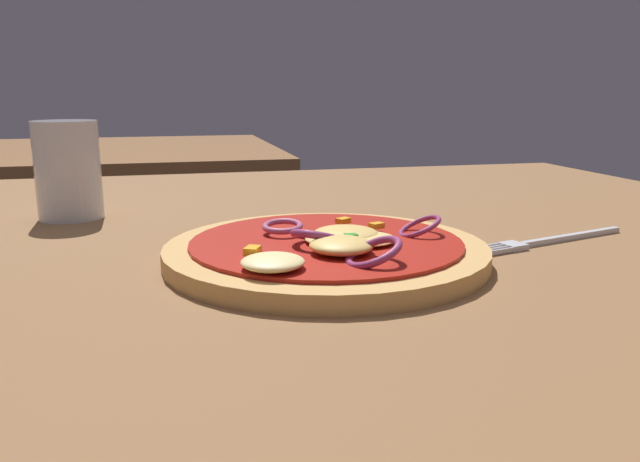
{
  "coord_description": "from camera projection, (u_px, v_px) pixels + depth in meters",
  "views": [
    {
      "loc": [
        -0.09,
        -0.48,
        0.17
      ],
      "look_at": [
        0.03,
        0.0,
        0.06
      ],
      "focal_mm": 35.4,
      "sensor_mm": 36.0,
      "label": 1
    }
  ],
  "objects": [
    {
      "name": "background_table",
      "position": [
        115.0,
        156.0,
        1.46
      ],
      "size": [
        0.73,
        0.67,
        0.04
      ],
      "color": "brown",
      "rests_on": "ground"
    },
    {
      "name": "pizza",
      "position": [
        327.0,
        250.0,
        0.49
      ],
      "size": [
        0.25,
        0.25,
        0.03
      ],
      "color": "tan",
      "rests_on": "dining_table"
    },
    {
      "name": "beer_glass",
      "position": [
        68.0,
        174.0,
        0.65
      ],
      "size": [
        0.07,
        0.07,
        0.1
      ],
      "color": "silver",
      "rests_on": "dining_table"
    },
    {
      "name": "fork",
      "position": [
        544.0,
        241.0,
        0.55
      ],
      "size": [
        0.17,
        0.06,
        0.01
      ],
      "color": "silver",
      "rests_on": "dining_table"
    },
    {
      "name": "dining_table",
      "position": [
        286.0,
        281.0,
        0.51
      ],
      "size": [
        1.17,
        1.08,
        0.04
      ],
      "color": "brown",
      "rests_on": "ground"
    }
  ]
}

